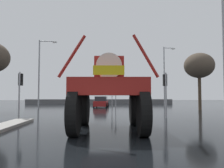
% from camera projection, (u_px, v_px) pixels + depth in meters
% --- Properties ---
extents(ground_plane, '(120.00, 120.00, 0.00)m').
position_uv_depth(ground_plane, '(99.00, 111.00, 23.63)').
color(ground_plane, black).
extents(oversize_sprayer, '(4.01, 5.57, 4.04)m').
position_uv_depth(oversize_sprayer, '(109.00, 90.00, 10.53)').
color(oversize_sprayer, black).
rests_on(oversize_sprayer, ground).
extents(sedan_ahead, '(2.24, 4.27, 1.52)m').
position_uv_depth(sedan_ahead, '(101.00, 102.00, 30.95)').
color(sedan_ahead, maroon).
rests_on(sedan_ahead, ground).
extents(traffic_signal_near_left, '(0.24, 0.54, 3.26)m').
position_uv_depth(traffic_signal_near_left, '(20.00, 85.00, 15.41)').
color(traffic_signal_near_left, '#A8AAAF').
rests_on(traffic_signal_near_left, ground).
extents(traffic_signal_near_right, '(0.24, 0.54, 3.26)m').
position_uv_depth(traffic_signal_near_right, '(165.00, 85.00, 15.92)').
color(traffic_signal_near_right, '#A8AAAF').
rests_on(traffic_signal_near_right, ground).
extents(traffic_signal_far_left, '(0.24, 0.55, 3.62)m').
position_uv_depth(traffic_signal_far_left, '(112.00, 89.00, 34.23)').
color(traffic_signal_far_left, '#A8AAAF').
rests_on(traffic_signal_far_left, ground).
extents(traffic_signal_far_right, '(0.24, 0.55, 4.11)m').
position_uv_depth(traffic_signal_far_right, '(116.00, 87.00, 34.27)').
color(traffic_signal_far_right, '#A8AAAF').
rests_on(traffic_signal_far_right, ground).
extents(streetlight_far_left, '(2.24, 0.24, 8.67)m').
position_uv_depth(streetlight_far_left, '(40.00, 70.00, 27.67)').
color(streetlight_far_left, '#A8AAAF').
rests_on(streetlight_far_left, ground).
extents(streetlight_far_right, '(1.73, 0.24, 8.81)m').
position_uv_depth(streetlight_far_right, '(165.00, 74.00, 32.20)').
color(streetlight_far_right, '#A8AAAF').
rests_on(streetlight_far_right, ground).
extents(bare_tree_right, '(3.42, 3.42, 6.57)m').
position_uv_depth(bare_tree_right, '(199.00, 66.00, 25.50)').
color(bare_tree_right, '#473828').
rests_on(bare_tree_right, ground).
extents(roadside_barrier, '(29.75, 0.24, 0.90)m').
position_uv_depth(roadside_barrier, '(100.00, 102.00, 44.44)').
color(roadside_barrier, '#59595B').
rests_on(roadside_barrier, ground).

